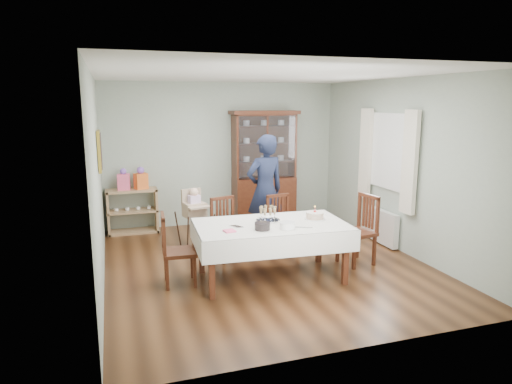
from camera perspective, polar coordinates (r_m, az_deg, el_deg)
name	(u,v)px	position (r m, az deg, el deg)	size (l,w,h in m)	color
floor	(265,263)	(6.79, 1.14, -8.92)	(5.00, 5.00, 0.00)	#593319
room_shell	(254,144)	(6.91, -0.24, 5.96)	(5.00, 5.00, 5.00)	#9EAA99
dining_table	(271,251)	(6.12, 1.88, -7.36)	(2.06, 1.26, 0.76)	#4B2412
china_cabinet	(264,166)	(8.83, 1.02, 3.31)	(1.30, 0.48, 2.18)	#4B2412
sideboard	(133,211)	(8.53, -15.17, -2.30)	(0.90, 0.38, 0.80)	tan
picture_frame	(99,151)	(6.86, -19.00, 4.87)	(0.04, 0.48, 0.58)	gold
window	(389,151)	(7.69, 16.35, 4.89)	(0.04, 1.02, 1.22)	white
curtain_left	(410,162)	(7.16, 18.67, 3.52)	(0.07, 0.30, 1.55)	silver
curtain_right	(366,154)	(8.18, 13.53, 4.68)	(0.07, 0.30, 1.55)	silver
radiator	(382,227)	(7.88, 15.49, -4.18)	(0.10, 0.80, 0.55)	white
chair_far_left	(228,241)	(6.92, -3.54, -6.13)	(0.50, 0.50, 0.92)	#4B2412
chair_far_right	(283,237)	(7.13, 3.36, -5.62)	(0.47, 0.47, 0.92)	#4B2412
chair_end_left	(178,264)	(6.05, -9.69, -8.81)	(0.45, 0.45, 0.94)	#4B2412
chair_end_right	(357,243)	(6.87, 12.52, -6.29)	(0.53, 0.53, 1.01)	#4B2412
woman	(265,190)	(7.45, 1.13, 0.21)	(0.67, 0.44, 1.83)	black
high_chair	(195,224)	(7.45, -7.66, -4.05)	(0.53, 0.53, 0.99)	black
champagne_tray	(268,216)	(6.14, 1.50, -3.08)	(0.32, 0.32, 0.20)	silver
birthday_cake	(315,216)	(6.26, 7.35, -2.97)	(0.28, 0.28, 0.19)	white
plate_stack_dark	(262,226)	(5.72, 0.80, -4.28)	(0.20, 0.20, 0.09)	black
plate_stack_white	(287,225)	(5.79, 3.94, -4.17)	(0.20, 0.20, 0.08)	white
napkin_stack	(229,231)	(5.66, -3.34, -4.87)	(0.13, 0.13, 0.02)	#F95B85
cutlery	(234,227)	(5.86, -2.76, -4.33)	(0.11, 0.16, 0.01)	silver
cake_knife	(303,227)	(5.85, 5.88, -4.41)	(0.25, 0.02, 0.01)	silver
gift_bag_pink	(124,180)	(8.40, -16.22, 1.41)	(0.22, 0.16, 0.39)	#F95B85
gift_bag_orange	(141,179)	(8.41, -14.19, 1.58)	(0.26, 0.22, 0.40)	orange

